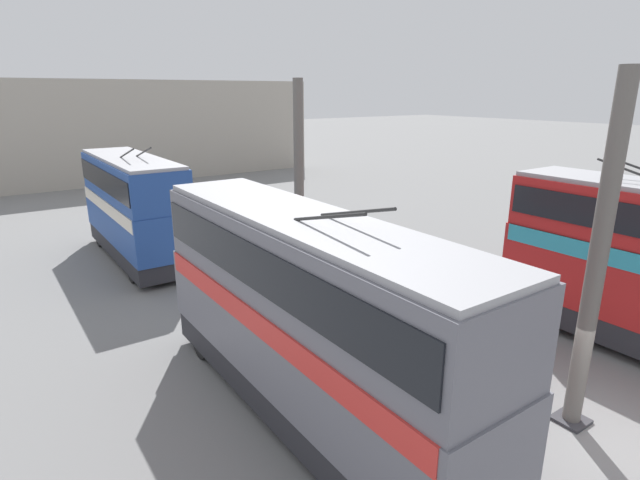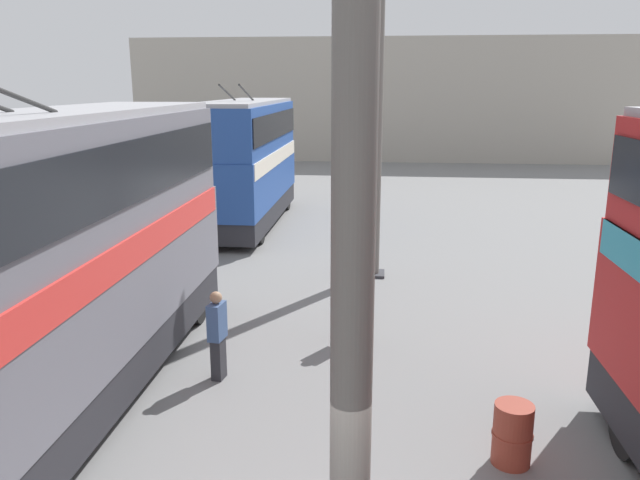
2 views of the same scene
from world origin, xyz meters
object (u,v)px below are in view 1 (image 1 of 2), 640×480
at_px(bus_right_mid, 134,202).
at_px(person_aisle_midway, 366,291).
at_px(person_by_right_row, 349,334).
at_px(oil_drum, 519,332).
at_px(bus_right_near, 305,306).

xyz_separation_m(bus_right_mid, person_aisle_midway, (-11.08, -4.79, -1.80)).
xyz_separation_m(person_by_right_row, oil_drum, (-2.24, -5.00, -0.45)).
relative_size(person_by_right_row, oil_drum, 1.84).
bearing_deg(bus_right_mid, oil_drum, -154.70).
bearing_deg(person_aisle_midway, bus_right_near, -20.80).
height_order(person_by_right_row, oil_drum, person_by_right_row).
bearing_deg(bus_right_near, person_by_right_row, -61.86).
distance_m(bus_right_near, person_aisle_midway, 6.18).
bearing_deg(bus_right_mid, person_by_right_row, -170.08).
relative_size(bus_right_near, person_by_right_row, 6.21).
bearing_deg(person_aisle_midway, bus_right_mid, -122.81).
relative_size(bus_right_near, person_aisle_midway, 6.08).
bearing_deg(person_by_right_row, oil_drum, -15.22).
height_order(person_by_right_row, person_aisle_midway, person_aisle_midway).
xyz_separation_m(person_aisle_midway, oil_drum, (-4.40, -2.53, -0.47)).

